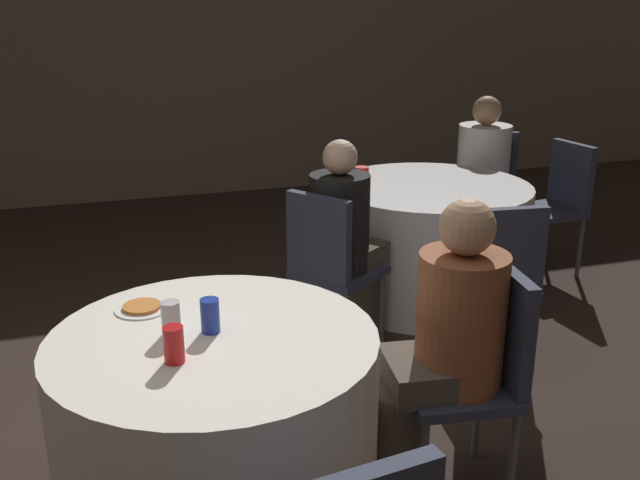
% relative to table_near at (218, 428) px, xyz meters
% --- Properties ---
extents(wall_back, '(16.00, 0.06, 2.80)m').
position_rel_table_near_xyz_m(wall_back, '(-0.09, 4.65, 1.03)').
color(wall_back, '#7A6B5B').
rests_on(wall_back, ground_plane).
extents(table_near, '(1.15, 1.15, 0.73)m').
position_rel_table_near_xyz_m(table_near, '(0.00, 0.00, 0.00)').
color(table_near, white).
rests_on(table_near, ground_plane).
extents(table_far, '(1.26, 1.26, 0.73)m').
position_rel_table_near_xyz_m(table_far, '(1.63, 1.68, 0.00)').
color(table_far, white).
rests_on(table_far, ground_plane).
extents(chair_near_east, '(0.45, 0.45, 0.90)m').
position_rel_table_near_xyz_m(chair_near_east, '(0.98, -0.13, 0.18)').
color(chair_near_east, '#2D3347').
rests_on(chair_near_east, ground_plane).
extents(chair_far_southwest, '(0.56, 0.56, 0.90)m').
position_rel_table_near_xyz_m(chair_far_southwest, '(0.77, 1.08, 0.18)').
color(chair_far_southwest, '#2D3347').
rests_on(chair_far_southwest, ground_plane).
extents(chair_far_northeast, '(0.56, 0.56, 0.90)m').
position_rel_table_near_xyz_m(chair_far_northeast, '(2.43, 2.35, 0.18)').
color(chair_far_northeast, '#2D3347').
rests_on(chair_far_northeast, ground_plane).
extents(chair_far_south, '(0.45, 0.45, 0.90)m').
position_rel_table_near_xyz_m(chair_far_south, '(1.50, 0.64, 0.18)').
color(chair_far_south, '#2D3347').
rests_on(chair_far_south, ground_plane).
extents(chair_far_east, '(0.45, 0.44, 0.90)m').
position_rel_table_near_xyz_m(chair_far_east, '(2.67, 1.79, 0.18)').
color(chair_far_east, '#2D3347').
rests_on(chair_far_east, ground_plane).
extents(person_black_shirt, '(0.46, 0.43, 1.16)m').
position_rel_table_near_xyz_m(person_black_shirt, '(0.91, 1.18, 0.21)').
color(person_black_shirt, '#4C4238').
rests_on(person_black_shirt, ground_plane).
extents(person_white_shirt, '(0.51, 0.50, 1.17)m').
position_rel_table_near_xyz_m(person_white_shirt, '(2.31, 2.26, 0.25)').
color(person_white_shirt, black).
rests_on(person_white_shirt, ground_plane).
extents(person_floral_shirt, '(0.50, 0.35, 1.18)m').
position_rel_table_near_xyz_m(person_floral_shirt, '(0.81, -0.11, 0.23)').
color(person_floral_shirt, '#4C4238').
rests_on(person_floral_shirt, ground_plane).
extents(pizza_plate_near, '(0.20, 0.20, 0.02)m').
position_rel_table_near_xyz_m(pizza_plate_near, '(-0.21, 0.30, 0.37)').
color(pizza_plate_near, white).
rests_on(pizza_plate_near, table_near).
extents(soda_can_blue, '(0.07, 0.07, 0.12)m').
position_rel_table_near_xyz_m(soda_can_blue, '(0.00, 0.04, 0.43)').
color(soda_can_blue, '#1E38A5').
rests_on(soda_can_blue, table_near).
extents(soda_can_red, '(0.07, 0.07, 0.12)m').
position_rel_table_near_xyz_m(soda_can_red, '(-0.14, -0.14, 0.43)').
color(soda_can_red, red).
rests_on(soda_can_red, table_near).
extents(soda_can_silver, '(0.07, 0.07, 0.12)m').
position_rel_table_near_xyz_m(soda_can_silver, '(-0.13, 0.06, 0.43)').
color(soda_can_silver, silver).
rests_on(soda_can_silver, table_near).
extents(cup_far, '(0.09, 0.09, 0.09)m').
position_rel_table_near_xyz_m(cup_far, '(1.26, 1.90, 0.41)').
color(cup_far, red).
rests_on(cup_far, table_far).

